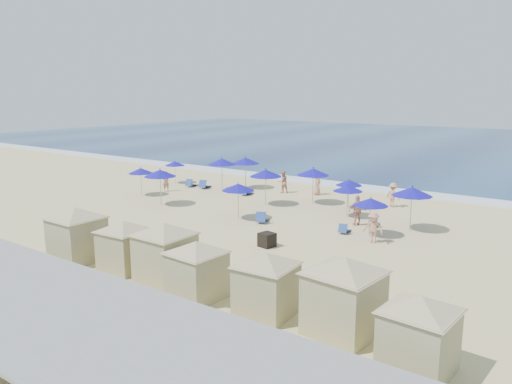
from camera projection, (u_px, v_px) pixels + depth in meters
ground at (247, 226)px, 30.13m from camera, size 160.00×160.00×0.00m
ocean at (469, 146)px, 73.90m from camera, size 160.00×80.00×0.06m
surf_line at (356, 187)px, 42.46m from camera, size 160.00×2.50×0.08m
seawall at (39, 285)px, 19.26m from camera, size 160.00×6.10×1.22m
trash_bin at (267, 240)px, 26.08m from camera, size 0.86×0.86×0.74m
cabana_0 at (76, 227)px, 23.74m from camera, size 4.59×4.59×2.88m
cabana_1 at (124, 239)px, 22.48m from camera, size 4.04×4.04×2.54m
cabana_2 at (165, 244)px, 21.18m from camera, size 4.48×4.48×2.81m
cabana_3 at (197, 262)px, 19.40m from camera, size 4.05×4.05×2.55m
cabana_4 at (266, 276)px, 17.93m from camera, size 4.10×4.10×2.58m
cabana_5 at (344, 286)px, 16.46m from camera, size 4.66×4.66×2.94m
cabana_6 at (420, 324)px, 14.22m from camera, size 4.07×4.07×2.56m
umbrella_0 at (175, 163)px, 43.94m from camera, size 1.79×1.79×2.04m
umbrella_1 at (141, 171)px, 38.71m from camera, size 1.97×1.97×2.25m
umbrella_2 at (222, 162)px, 40.89m from camera, size 2.38×2.38×2.71m
umbrella_3 at (160, 173)px, 35.33m from camera, size 2.34×2.34×2.66m
umbrella_4 at (245, 161)px, 41.47m from camera, size 2.37×2.37×2.70m
umbrella_5 at (266, 173)px, 35.32m from camera, size 2.34×2.34×2.66m
umbrella_6 at (238, 187)px, 31.40m from camera, size 2.10×2.10×2.39m
umbrella_7 at (313, 172)px, 35.73m from camera, size 2.36×2.36×2.68m
umbrella_8 at (348, 188)px, 31.89m from camera, size 1.94×1.94×2.21m
umbrella_9 at (349, 183)px, 34.32m from camera, size 1.86×1.86×2.11m
umbrella_10 at (412, 191)px, 28.72m from camera, size 2.36×2.36×2.68m
umbrella_11 at (371, 202)px, 27.64m from camera, size 2.00×2.00×2.28m
beach_chair_0 at (191, 184)px, 42.59m from camera, size 0.84×1.40×0.72m
beach_chair_1 at (204, 185)px, 41.86m from camera, size 1.00×1.51×0.76m
beach_chair_2 at (246, 192)px, 39.12m from camera, size 0.74×1.39×0.73m
beach_chair_3 at (262, 218)px, 30.92m from camera, size 1.07×1.50×0.76m
beach_chair_4 at (344, 229)px, 28.61m from camera, size 0.66×1.18×0.61m
beach_chair_5 at (374, 223)px, 30.07m from camera, size 0.73×1.23×0.63m
beachgoer_0 at (166, 181)px, 40.49m from camera, size 0.51×0.68×1.69m
beachgoer_1 at (283, 182)px, 39.90m from camera, size 1.04×1.10×1.80m
beachgoer_2 at (357, 210)px, 30.15m from camera, size 1.06×1.12×1.86m
beachgoer_3 at (393, 195)px, 35.00m from camera, size 1.27×1.00×1.72m
beachgoer_4 at (317, 184)px, 39.14m from camera, size 0.94×0.99×1.71m
beachgoer_5 at (373, 228)px, 26.62m from camera, size 1.12×0.67×1.70m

